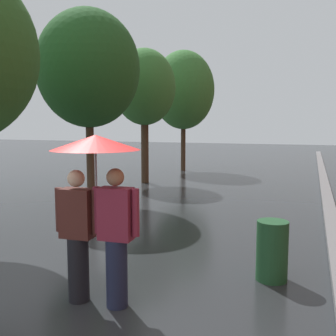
% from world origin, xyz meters
% --- Properties ---
extents(ground_plane, '(80.00, 80.00, 0.00)m').
position_xyz_m(ground_plane, '(0.00, 0.00, 0.00)').
color(ground_plane, '#26282B').
extents(kerb_strip, '(0.30, 36.00, 0.12)m').
position_xyz_m(kerb_strip, '(3.20, 10.00, 0.06)').
color(kerb_strip, slate).
rests_on(kerb_strip, ground).
extents(street_tree_1, '(2.79, 2.79, 5.28)m').
position_xyz_m(street_tree_1, '(-3.04, 5.80, 3.68)').
color(street_tree_1, '#473323').
rests_on(street_tree_1, ground).
extents(street_tree_2, '(2.30, 2.30, 4.94)m').
position_xyz_m(street_tree_2, '(-3.13, 9.75, 3.52)').
color(street_tree_2, '#473323').
rests_on(street_tree_2, ground).
extents(street_tree_3, '(2.87, 2.87, 5.58)m').
position_xyz_m(street_tree_3, '(-2.98, 13.88, 3.75)').
color(street_tree_3, '#473323').
rests_on(street_tree_3, ground).
extents(couple_under_umbrella, '(1.11, 1.06, 2.07)m').
position_xyz_m(couple_under_umbrella, '(0.32, 0.48, 1.35)').
color(couple_under_umbrella, black).
rests_on(couple_under_umbrella, ground).
extents(litter_bin, '(0.44, 0.44, 0.85)m').
position_xyz_m(litter_bin, '(2.26, 1.96, 0.42)').
color(litter_bin, '#1E4C28').
rests_on(litter_bin, ground).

